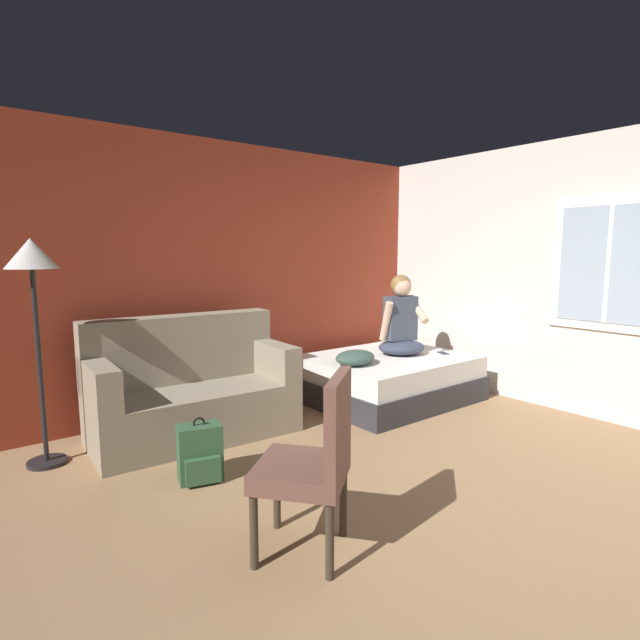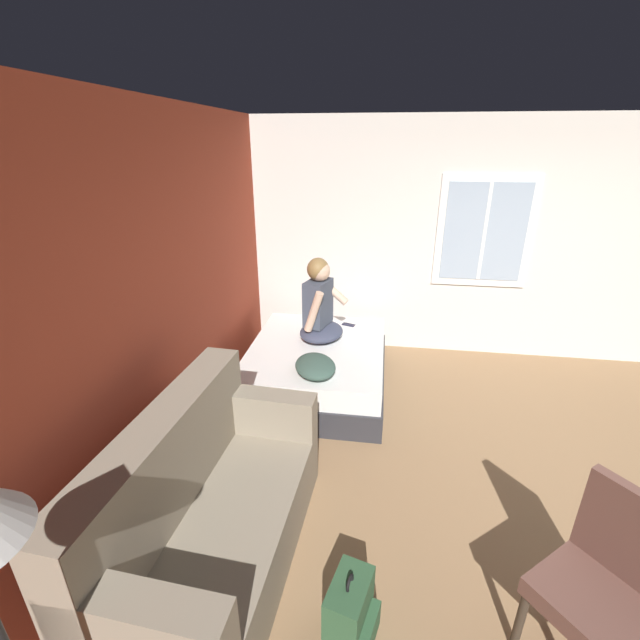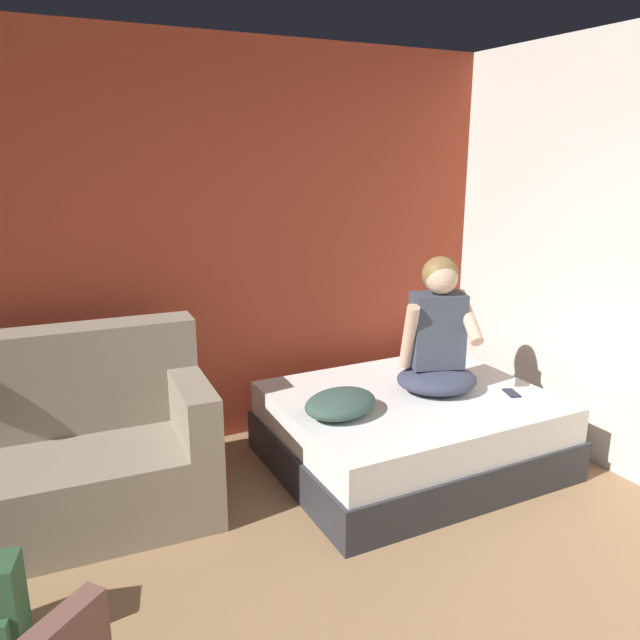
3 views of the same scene
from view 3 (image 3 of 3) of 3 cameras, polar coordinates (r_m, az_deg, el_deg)
wall_back_accent at (r=4.21m, az=-14.25°, el=6.05°), size 9.81×0.16×2.70m
bed at (r=4.15m, az=8.18°, el=-9.90°), size 1.71×1.40×0.48m
couch at (r=3.74m, az=-23.53°, el=-11.34°), size 1.75×0.92×1.04m
person_seated at (r=4.04m, az=10.71°, el=-1.60°), size 0.63×0.58×0.88m
throw_pillow at (r=3.70m, az=1.89°, el=-7.63°), size 0.57×0.50×0.14m
cell_phone at (r=4.21m, az=17.11°, el=-6.39°), size 0.11×0.16×0.01m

